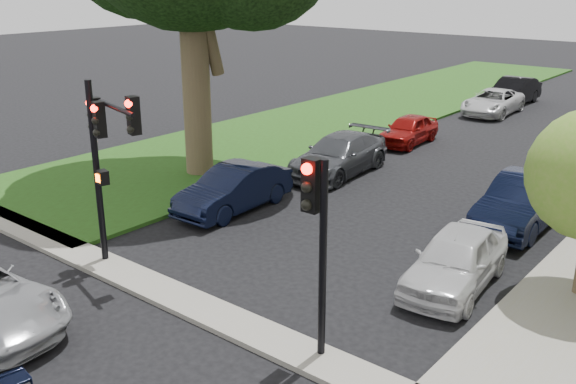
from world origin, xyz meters
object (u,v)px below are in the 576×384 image
Objects in this scene: car_parked_8 at (493,102)px; car_parked_7 at (408,130)px; car_parked_9 at (513,91)px; traffic_signal_main at (104,142)px; car_parked_2 at (572,168)px; car_parked_0 at (456,260)px; car_parked_1 at (523,202)px; car_parked_6 at (339,155)px; car_parked_5 at (234,189)px; traffic_signal_secondary at (317,222)px.

car_parked_7 is at bearing -95.04° from car_parked_8.
car_parked_9 is at bearing 90.09° from car_parked_8.
car_parked_2 is (6.98, 14.19, -2.59)m from traffic_signal_main.
traffic_signal_main is 1.15× the size of car_parked_0.
car_parked_8 is at bearing 114.24° from car_parked_1.
car_parked_8 is (-7.01, 10.07, -0.00)m from car_parked_2.
car_parked_6 is 1.08× the size of car_parked_9.
car_parked_5 is at bearing 95.79° from traffic_signal_main.
car_parked_5 is 1.14× the size of car_parked_7.
car_parked_8 is at bearing 90.06° from traffic_signal_main.
traffic_signal_secondary is 17.33m from car_parked_7.
car_parked_2 is 1.00× the size of car_parked_8.
car_parked_5 is (-7.53, -4.33, -0.06)m from car_parked_1.
traffic_signal_secondary reaches higher than car_parked_0.
traffic_signal_secondary is at bearing -37.93° from car_parked_5.
traffic_signal_main is 1.26× the size of car_parked_7.
car_parked_9 reaches higher than car_parked_0.
car_parked_8 is (0.47, 19.35, -0.05)m from car_parked_5.
car_parked_1 is 16.59m from car_parked_8.
car_parked_8 is at bearing 84.54° from car_parked_7.
car_parked_8 reaches higher than car_parked_7.
traffic_signal_secondary is 8.74m from car_parked_5.
car_parked_1 is at bearing -44.58° from car_parked_7.
car_parked_9 reaches higher than car_parked_2.
traffic_signal_secondary is at bearing -94.84° from car_parked_1.
car_parked_5 is 22.70m from car_parked_9.
car_parked_5 is at bearing -97.15° from car_parked_6.
car_parked_6 is 17.39m from car_parked_9.
car_parked_9 is at bearing 103.38° from traffic_signal_secondary.
car_parked_1 is 4.95m from car_parked_2.
car_parked_5 reaches higher than car_parked_2.
car_parked_8 is (-7.23, 19.86, -0.04)m from car_parked_0.
car_parked_6 reaches higher than car_parked_0.
traffic_signal_secondary is 14.40m from car_parked_2.
car_parked_1 is (0.64, 9.28, -2.03)m from traffic_signal_secondary.
car_parked_1 is 7.28m from car_parked_6.
car_parked_8 is (-0.02, 24.26, -2.59)m from traffic_signal_main.
car_parked_9 is (-0.16, 3.35, 0.10)m from car_parked_8.
car_parked_1 is (7.03, 9.24, -2.49)m from traffic_signal_main.
car_parked_9 is (0.00, 17.39, 0.04)m from car_parked_6.
traffic_signal_main is 1.11× the size of car_parked_5.
car_parked_9 reaches higher than car_parked_5.
traffic_signal_secondary is at bearing -77.91° from car_parked_8.
car_parked_5 is 10.87m from car_parked_7.
car_parked_2 is at bearing 25.09° from car_parked_6.
car_parked_0 is 9.41m from car_parked_6.
car_parked_2 is at bearing -15.32° from car_parked_7.
car_parked_6 reaches higher than car_parked_7.
car_parked_7 is at bearing 87.09° from car_parked_5.
car_parked_6 is (-6.58, 10.26, -2.07)m from traffic_signal_secondary.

